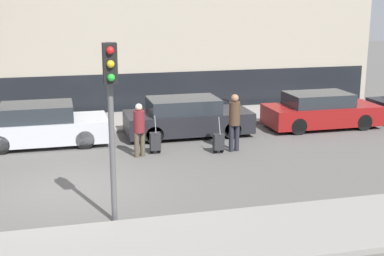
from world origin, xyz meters
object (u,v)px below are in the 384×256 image
Objects in this scene: pedestrian_right at (234,119)px; traffic_light at (111,98)px; trolley_right at (219,142)px; parked_car_3 at (321,111)px; pedestrian_left at (139,127)px; parked_bicycle at (211,108)px; parked_car_2 at (187,118)px; parked_car_1 at (42,126)px; trolley_left at (155,141)px.

traffic_light reaches higher than pedestrian_right.
pedestrian_right is 0.87m from trolley_right.
pedestrian_left reaches higher than parked_car_3.
parked_car_3 is 1.08× the size of traffic_light.
parked_car_3 is at bearing 17.19° from pedestrian_right.
parked_car_3 is at bearing 175.33° from pedestrian_left.
trolley_right reaches higher than parked_bicycle.
trolley_right is 6.31m from traffic_light.
pedestrian_right is (0.96, -2.29, 0.41)m from parked_car_2.
traffic_light is (-4.24, -4.63, 1.70)m from pedestrian_right.
pedestrian_left is 2.97m from pedestrian_right.
parked_car_3 is 2.29× the size of pedestrian_right.
parked_car_3 is at bearing 26.36° from trolley_right.
parked_car_1 is at bearing -179.99° from parked_car_2.
pedestrian_left is 5.49m from parked_bicycle.
traffic_light reaches higher than parked_bicycle.
pedestrian_left is at bearing -159.14° from trolley_left.
pedestrian_right is 4.44m from parked_bicycle.
parked_car_1 is 1.08× the size of traffic_light.
trolley_left reaches higher than trolley_right.
parked_car_2 is (4.90, 0.00, -0.01)m from parked_car_1.
pedestrian_right is (5.86, -2.29, 0.40)m from parked_car_1.
trolley_left is at bearing -164.12° from parked_car_3.
parked_bicycle is (1.05, 4.48, 0.13)m from trolley_right.
trolley_right is (-4.65, -2.30, -0.26)m from parked_car_3.
trolley_right is (1.91, -0.44, -0.03)m from trolley_left.
parked_bicycle is at bearing 53.77° from trolley_left.
pedestrian_right is 0.47× the size of traffic_light.
pedestrian_right is (-4.11, -2.20, 0.42)m from parked_car_3.
pedestrian_left reaches higher than trolley_right.
pedestrian_right is at bearing -7.73° from trolley_left.
parked_car_1 reaches higher than trolley_left.
parked_bicycle is (2.96, 4.04, 0.10)m from trolley_left.
parked_car_3 is 4.21m from parked_bicycle.
parked_car_2 is at bearing 101.79° from pedestrian_right.
parked_car_3 is 3.44× the size of trolley_left.
parked_car_1 is at bearing 179.47° from parked_car_3.
trolley_left is at bearing -29.90° from parked_car_1.
trolley_left reaches higher than parked_bicycle.
parked_bicycle is at bearing 76.83° from trolley_right.
parked_car_2 is 2.52m from pedestrian_right.
trolley_left is at bearing -126.23° from parked_bicycle.
parked_car_1 is 2.35× the size of parked_bicycle.
parked_car_2 reaches higher than trolley_left.
pedestrian_left is 0.43× the size of traffic_light.
traffic_light reaches higher than trolley_right.
trolley_right is at bearing -80.04° from parked_car_2.
traffic_light is at bearing -129.24° from trolley_right.
trolley_left is (3.40, -1.96, -0.25)m from parked_car_1.
traffic_light is at bearing -115.32° from parked_car_2.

